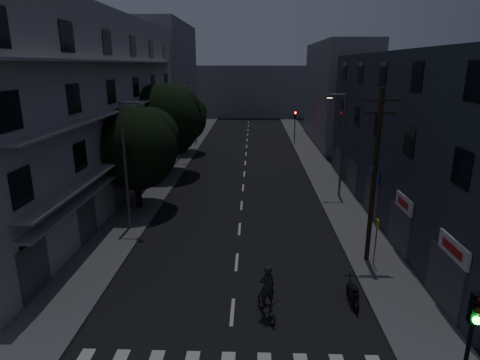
# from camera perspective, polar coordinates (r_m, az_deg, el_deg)

# --- Properties ---
(ground) EXTENTS (160.00, 160.00, 0.00)m
(ground) POSITION_cam_1_polar(r_m,az_deg,el_deg) (39.26, 0.62, 1.06)
(ground) COLOR black
(ground) RESTS_ON ground
(sidewalk_left) EXTENTS (3.00, 90.00, 0.15)m
(sidewalk_left) POSITION_cam_1_polar(r_m,az_deg,el_deg) (40.11, -10.16, 1.24)
(sidewalk_left) COLOR #565659
(sidewalk_left) RESTS_ON ground
(sidewalk_right) EXTENTS (3.00, 90.00, 0.15)m
(sidewalk_right) POSITION_cam_1_polar(r_m,az_deg,el_deg) (39.80, 11.48, 1.05)
(sidewalk_right) COLOR #565659
(sidewalk_right) RESTS_ON ground
(lane_markings) EXTENTS (0.15, 60.50, 0.01)m
(lane_markings) POSITION_cam_1_polar(r_m,az_deg,el_deg) (45.32, 0.80, 3.12)
(lane_markings) COLOR beige
(lane_markings) RESTS_ON ground
(building_left) EXTENTS (7.00, 36.00, 14.00)m
(building_left) POSITION_cam_1_polar(r_m,az_deg,el_deg) (33.60, -20.82, 9.61)
(building_left) COLOR #9D9D99
(building_left) RESTS_ON ground
(building_right) EXTENTS (6.19, 28.00, 11.00)m
(building_right) POSITION_cam_1_polar(r_m,az_deg,el_deg) (29.51, 24.23, 5.53)
(building_right) COLOR #293038
(building_right) RESTS_ON ground
(building_far_left) EXTENTS (6.00, 20.00, 16.00)m
(building_far_left) POSITION_cam_1_polar(r_m,az_deg,el_deg) (62.28, -10.30, 13.84)
(building_far_left) COLOR slate
(building_far_left) RESTS_ON ground
(building_far_right) EXTENTS (6.00, 20.00, 13.00)m
(building_far_right) POSITION_cam_1_polar(r_m,az_deg,el_deg) (56.15, 13.66, 11.90)
(building_far_right) COLOR slate
(building_far_right) RESTS_ON ground
(building_far_end) EXTENTS (24.00, 8.00, 10.00)m
(building_far_end) POSITION_cam_1_polar(r_m,az_deg,el_deg) (83.07, 1.34, 12.53)
(building_far_end) COLOR slate
(building_far_end) RESTS_ON ground
(tree_near) EXTENTS (5.96, 5.96, 7.35)m
(tree_near) POSITION_cam_1_polar(r_m,az_deg,el_deg) (29.24, -14.55, 4.85)
(tree_near) COLOR black
(tree_near) RESTS_ON sidewalk_left
(tree_mid) EXTENTS (6.89, 6.89, 8.48)m
(tree_mid) POSITION_cam_1_polar(r_m,az_deg,el_deg) (38.17, -10.74, 8.69)
(tree_mid) COLOR black
(tree_mid) RESTS_ON sidewalk_left
(tree_far) EXTENTS (5.29, 5.29, 6.54)m
(tree_far) POSITION_cam_1_polar(r_m,az_deg,el_deg) (47.69, -7.94, 8.80)
(tree_far) COLOR black
(tree_far) RESTS_ON sidewalk_left
(traffic_signal_near) EXTENTS (0.28, 0.37, 4.10)m
(traffic_signal_near) POSITION_cam_1_polar(r_m,az_deg,el_deg) (13.48, 30.12, -18.11)
(traffic_signal_near) COLOR black
(traffic_signal_near) RESTS_ON sidewalk_right
(traffic_signal_far_right) EXTENTS (0.28, 0.37, 4.10)m
(traffic_signal_far_right) POSITION_cam_1_polar(r_m,az_deg,el_deg) (53.72, 7.83, 8.37)
(traffic_signal_far_right) COLOR black
(traffic_signal_far_right) RESTS_ON sidewalk_right
(traffic_signal_far_left) EXTENTS (0.28, 0.37, 4.10)m
(traffic_signal_far_left) POSITION_cam_1_polar(r_m,az_deg,el_deg) (53.33, -6.32, 8.37)
(traffic_signal_far_left) COLOR black
(traffic_signal_far_left) RESTS_ON sidewalk_left
(street_lamp_left_near) EXTENTS (1.51, 0.25, 8.00)m
(street_lamp_left_near) POSITION_cam_1_polar(r_m,az_deg,el_deg) (25.49, -15.83, 2.80)
(street_lamp_left_near) COLOR slate
(street_lamp_left_near) RESTS_ON sidewalk_left
(street_lamp_right) EXTENTS (1.51, 0.25, 8.00)m
(street_lamp_right) POSITION_cam_1_polar(r_m,az_deg,el_deg) (31.90, 14.19, 5.51)
(street_lamp_right) COLOR slate
(street_lamp_right) RESTS_ON sidewalk_right
(street_lamp_left_far) EXTENTS (1.51, 0.25, 8.00)m
(street_lamp_left_far) POSITION_cam_1_polar(r_m,az_deg,el_deg) (43.51, -8.85, 8.53)
(street_lamp_left_far) COLOR #55595D
(street_lamp_left_far) RESTS_ON sidewalk_left
(utility_pole) EXTENTS (1.80, 0.24, 9.00)m
(utility_pole) POSITION_cam_1_polar(r_m,az_deg,el_deg) (21.30, 18.58, 0.76)
(utility_pole) COLOR black
(utility_pole) RESTS_ON sidewalk_right
(bus_stop_sign) EXTENTS (0.06, 0.35, 2.52)m
(bus_stop_sign) POSITION_cam_1_polar(r_m,az_deg,el_deg) (21.73, 18.83, -7.28)
(bus_stop_sign) COLOR #595B60
(bus_stop_sign) RESTS_ON sidewalk_right
(motorcycle) EXTENTS (0.54, 1.88, 1.21)m
(motorcycle) POSITION_cam_1_polar(r_m,az_deg,el_deg) (18.97, 15.74, -15.39)
(motorcycle) COLOR black
(motorcycle) RESTS_ON ground
(cyclist) EXTENTS (1.25, 1.96, 2.35)m
(cyclist) POSITION_cam_1_polar(r_m,az_deg,el_deg) (17.43, 3.82, -16.60)
(cyclist) COLOR black
(cyclist) RESTS_ON ground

